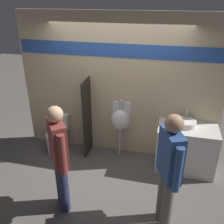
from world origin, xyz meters
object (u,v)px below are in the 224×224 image
object	(u,v)px
person_with_lanyard	(169,169)
urinal_near_counter	(120,120)
cell_phone	(170,129)
person_in_vest	(59,156)
toilet	(57,138)
sink_basin	(186,123)

from	to	relation	value
person_with_lanyard	urinal_near_counter	bearing A→B (deg)	10.40
cell_phone	person_in_vest	xyz separation A→B (m)	(-1.46, -1.26, 0.06)
urinal_near_counter	toilet	world-z (taller)	urinal_near_counter
sink_basin	urinal_near_counter	size ratio (longest dim) A/B	0.30
urinal_near_counter	cell_phone	bearing A→B (deg)	-16.79
cell_phone	person_with_lanyard	world-z (taller)	person_with_lanyard
sink_basin	urinal_near_counter	distance (m)	1.20
sink_basin	toilet	world-z (taller)	sink_basin
sink_basin	person_in_vest	xyz separation A→B (m)	(-1.72, -1.44, 0.02)
toilet	person_with_lanyard	size ratio (longest dim) A/B	0.52
person_in_vest	toilet	bearing A→B (deg)	-9.24
toilet	person_with_lanyard	world-z (taller)	person_with_lanyard
sink_basin	person_in_vest	bearing A→B (deg)	-140.04
cell_phone	toilet	world-z (taller)	toilet
person_in_vest	cell_phone	bearing A→B (deg)	-86.51
urinal_near_counter	toilet	size ratio (longest dim) A/B	1.31
cell_phone	person_in_vest	world-z (taller)	person_in_vest
person_with_lanyard	person_in_vest	bearing A→B (deg)	69.98
sink_basin	person_with_lanyard	world-z (taller)	person_with_lanyard
urinal_near_counter	person_with_lanyard	size ratio (longest dim) A/B	0.67
cell_phone	person_with_lanyard	xyz separation A→B (m)	(0.01, -1.21, 0.08)
person_in_vest	sink_basin	bearing A→B (deg)	-87.35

